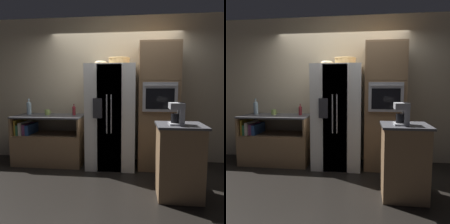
# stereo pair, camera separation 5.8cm
# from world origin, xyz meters

# --- Properties ---
(ground_plane) EXTENTS (20.00, 20.00, 0.00)m
(ground_plane) POSITION_xyz_m (0.00, 0.00, 0.00)
(ground_plane) COLOR black
(wall_back) EXTENTS (12.00, 0.06, 2.80)m
(wall_back) POSITION_xyz_m (0.00, 0.45, 1.40)
(wall_back) COLOR beige
(wall_back) RESTS_ON ground_plane
(counter_left) EXTENTS (1.29, 0.66, 0.92)m
(counter_left) POSITION_xyz_m (-1.24, 0.09, 0.34)
(counter_left) COLOR #93704C
(counter_left) RESTS_ON ground_plane
(refrigerator) EXTENTS (0.86, 0.77, 1.84)m
(refrigerator) POSITION_xyz_m (-0.04, 0.05, 0.92)
(refrigerator) COLOR white
(refrigerator) RESTS_ON ground_plane
(wall_oven) EXTENTS (0.69, 0.70, 2.21)m
(wall_oven) POSITION_xyz_m (0.79, 0.10, 1.11)
(wall_oven) COLOR #93704C
(wall_oven) RESTS_ON ground_plane
(island_counter) EXTENTS (0.61, 0.55, 0.97)m
(island_counter) POSITION_xyz_m (0.98, -1.00, 0.49)
(island_counter) COLOR #93704C
(island_counter) RESTS_ON ground_plane
(wicker_basket) EXTENTS (0.39, 0.39, 0.13)m
(wicker_basket) POSITION_xyz_m (0.10, 0.11, 1.92)
(wicker_basket) COLOR tan
(wicker_basket) RESTS_ON refrigerator
(fruit_bowl) EXTENTS (0.23, 0.23, 0.08)m
(fruit_bowl) POSITION_xyz_m (-0.23, 0.08, 1.89)
(fruit_bowl) COLOR beige
(fruit_bowl) RESTS_ON refrigerator
(bottle_tall) EXTENTS (0.09, 0.09, 0.31)m
(bottle_tall) POSITION_xyz_m (-1.69, 0.20, 1.06)
(bottle_tall) COLOR silver
(bottle_tall) RESTS_ON counter_left
(bottle_short) EXTENTS (0.06, 0.06, 0.21)m
(bottle_short) POSITION_xyz_m (-0.77, 0.16, 1.02)
(bottle_short) COLOR maroon
(bottle_short) RESTS_ON counter_left
(mug) EXTENTS (0.13, 0.09, 0.10)m
(mug) POSITION_xyz_m (-1.31, 0.18, 0.97)
(mug) COLOR #B2D166
(mug) RESTS_ON counter_left
(coffee_maker) EXTENTS (0.18, 0.21, 0.28)m
(coffee_maker) POSITION_xyz_m (0.94, -1.03, 1.13)
(coffee_maker) COLOR #B2B2B7
(coffee_maker) RESTS_ON island_counter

